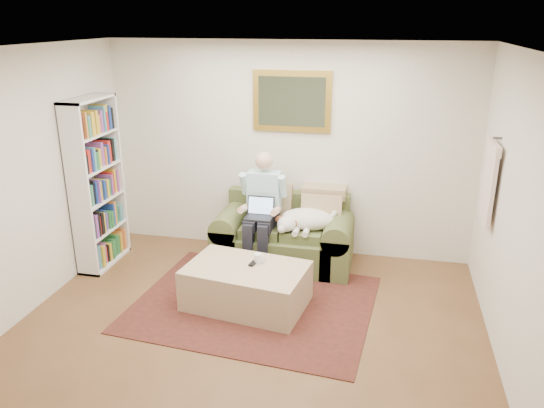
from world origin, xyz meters
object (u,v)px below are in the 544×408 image
(seated_man, at_px, (261,213))
(bookshelf, at_px, (96,184))
(coffee_mug, at_px, (258,258))
(sleeping_dog, at_px, (307,219))
(laptop, at_px, (260,212))
(ottoman, at_px, (246,286))
(sofa, at_px, (284,241))

(seated_man, bearing_deg, bookshelf, -170.95)
(seated_man, distance_m, coffee_mug, 0.85)
(seated_man, distance_m, sleeping_dog, 0.55)
(laptop, relative_size, bookshelf, 0.16)
(laptop, xyz_separation_m, sleeping_dog, (0.54, 0.13, -0.10))
(laptop, relative_size, coffee_mug, 3.17)
(ottoman, xyz_separation_m, bookshelf, (-1.97, 0.62, 0.78))
(laptop, height_order, sleeping_dog, laptop)
(sofa, xyz_separation_m, sleeping_dog, (0.29, -0.08, 0.34))
(seated_man, xyz_separation_m, ottoman, (0.06, -0.93, -0.47))
(bookshelf, bearing_deg, coffee_mug, -13.74)
(seated_man, distance_m, bookshelf, 1.95)
(sleeping_dog, bearing_deg, seated_man, -172.87)
(laptop, relative_size, sleeping_dog, 0.47)
(seated_man, height_order, ottoman, seated_man)
(seated_man, xyz_separation_m, sleeping_dog, (0.54, 0.07, -0.06))
(seated_man, relative_size, coffee_mug, 13.72)
(ottoman, distance_m, coffee_mug, 0.31)
(laptop, distance_m, coffee_mug, 0.80)
(laptop, bearing_deg, ottoman, -85.69)
(sleeping_dog, distance_m, ottoman, 1.17)
(coffee_mug, bearing_deg, sleeping_dog, 66.73)
(sofa, xyz_separation_m, bookshelf, (-2.15, -0.45, 0.72))
(sleeping_dog, bearing_deg, coffee_mug, -113.27)
(seated_man, bearing_deg, sofa, 31.45)
(bookshelf, bearing_deg, ottoman, -17.57)
(bookshelf, bearing_deg, sofa, 11.90)
(sleeping_dog, relative_size, bookshelf, 0.34)
(sleeping_dog, distance_m, coffee_mug, 0.96)
(laptop, bearing_deg, sleeping_dog, 13.64)
(sleeping_dog, xyz_separation_m, coffee_mug, (-0.38, -0.87, -0.14))
(laptop, bearing_deg, sofa, 41.02)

